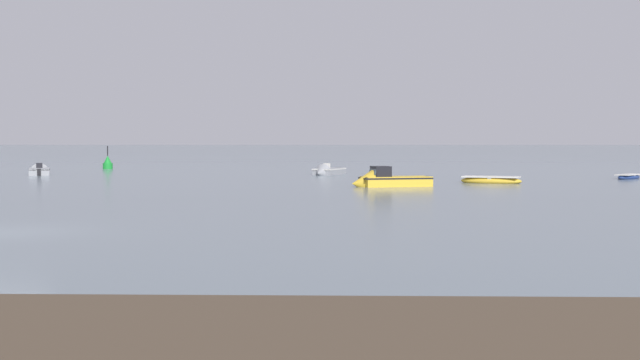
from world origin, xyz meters
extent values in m
plane|color=slate|center=(0.00, 0.00, 0.00)|extent=(800.00, 800.00, 0.00)
cube|color=gray|center=(8.80, 42.87, 0.17)|extent=(2.58, 3.72, 0.68)
cone|color=gray|center=(8.15, 41.19, 0.17)|extent=(1.65, 1.49, 1.36)
cube|color=silver|center=(8.79, 42.83, 0.42)|extent=(2.64, 3.80, 0.08)
cube|color=silver|center=(8.61, 42.38, 0.69)|extent=(0.53, 0.44, 0.38)
cube|color=black|center=(9.41, 44.43, 0.27)|extent=(0.33, 0.29, 0.48)
cube|color=gray|center=(-13.41, 41.30, 0.17)|extent=(2.53, 3.83, 0.70)
cone|color=gray|center=(-14.01, 43.05, 0.17)|extent=(1.68, 1.50, 1.40)
cube|color=black|center=(-13.43, 41.34, 0.44)|extent=(2.58, 3.91, 0.08)
cube|color=black|center=(-13.59, 41.81, 0.72)|extent=(0.54, 0.44, 0.39)
cube|color=black|center=(-12.86, 39.66, 0.28)|extent=(0.33, 0.29, 0.50)
ellipsoid|color=gold|center=(19.13, 29.74, 0.13)|extent=(4.01, 2.56, 0.60)
cube|color=silver|center=(19.13, 29.74, 0.39)|extent=(3.72, 2.42, 0.08)
cube|color=silver|center=(19.13, 29.74, 0.30)|extent=(0.64, 1.18, 0.06)
cube|color=gold|center=(12.98, 25.64, 0.19)|extent=(4.23, 2.64, 0.77)
cone|color=gold|center=(11.00, 25.08, 0.19)|extent=(1.61, 1.83, 1.55)
cube|color=black|center=(12.94, 25.63, 0.48)|extent=(4.33, 2.70, 0.09)
cube|color=black|center=(12.08, 25.38, 0.88)|extent=(1.24, 1.44, 0.60)
cube|color=#384751|center=(11.62, 25.26, 0.92)|extent=(0.53, 1.19, 0.48)
cube|color=black|center=(14.83, 26.16, 0.31)|extent=(0.32, 0.36, 0.55)
ellipsoid|color=navy|center=(29.64, 35.96, 0.10)|extent=(2.61, 2.84, 0.45)
cube|color=silver|center=(29.64, 35.96, 0.30)|extent=(2.45, 2.65, 0.06)
cube|color=silver|center=(29.64, 35.96, 0.23)|extent=(0.79, 0.71, 0.05)
cylinder|color=#198C2D|center=(-11.92, 55.25, 0.17)|extent=(0.90, 0.90, 0.70)
cone|color=#198C2D|center=(-11.92, 55.25, 0.87)|extent=(0.72, 0.72, 0.70)
cylinder|color=black|center=(-11.92, 55.25, 1.67)|extent=(0.10, 0.10, 0.90)
camera|label=1|loc=(10.03, -25.39, 2.73)|focal=49.44mm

